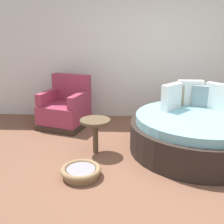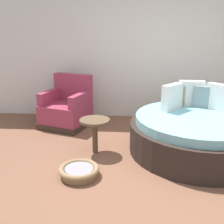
% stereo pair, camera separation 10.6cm
% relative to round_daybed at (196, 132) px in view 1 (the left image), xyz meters
% --- Properties ---
extents(ground_plane, '(8.00, 8.00, 0.02)m').
position_rel_round_daybed_xyz_m(ground_plane, '(-0.60, -0.74, -0.30)').
color(ground_plane, brown).
extents(back_wall, '(8.00, 0.12, 2.92)m').
position_rel_round_daybed_xyz_m(back_wall, '(-0.60, 1.67, 1.17)').
color(back_wall, silver).
rests_on(back_wall, ground_plane).
extents(round_daybed, '(1.97, 1.97, 0.96)m').
position_rel_round_daybed_xyz_m(round_daybed, '(0.00, 0.00, 0.00)').
color(round_daybed, '#2D231E').
rests_on(round_daybed, ground_plane).
extents(red_armchair, '(1.00, 1.00, 0.94)m').
position_rel_round_daybed_xyz_m(red_armchair, '(-2.18, 0.98, 0.04)').
color(red_armchair, '#38281E').
rests_on(red_armchair, ground_plane).
extents(pet_basket, '(0.51, 0.51, 0.13)m').
position_rel_round_daybed_xyz_m(pet_basket, '(-1.60, -0.86, -0.22)').
color(pet_basket, '#8E704C').
rests_on(pet_basket, ground_plane).
extents(side_table, '(0.44, 0.44, 0.52)m').
position_rel_round_daybed_xyz_m(side_table, '(-1.50, -0.17, 0.14)').
color(side_table, brown).
rests_on(side_table, ground_plane).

